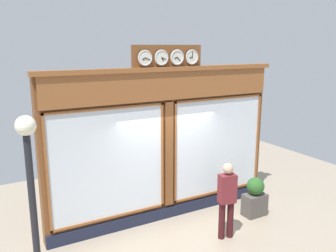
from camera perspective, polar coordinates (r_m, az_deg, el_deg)
The scene contains 5 objects.
shop_facade at distance 8.35m, azimuth -0.42°, elevation -2.77°, with size 5.84×0.42×4.08m.
pedestrian at distance 7.77m, azimuth 9.42°, elevation -11.23°, with size 0.40×0.29×1.69m.
street_lamp at distance 5.37m, azimuth -21.06°, elevation -9.33°, with size 0.28×0.28×3.17m.
planter_box at distance 9.14m, azimuth 13.68°, elevation -12.15°, with size 0.56×0.36×0.54m, color #4C4742.
planter_shrub at distance 8.95m, azimuth 13.85°, elevation -9.34°, with size 0.43×0.43×0.43m, color #285623.
Camera 1 is at (3.89, 6.92, 4.07)m, focal length 38.04 mm.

